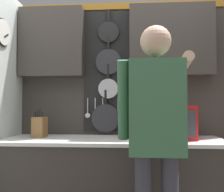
% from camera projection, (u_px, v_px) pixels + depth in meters
% --- Properties ---
extents(base_cabinet_counter, '(2.03, 0.65, 0.90)m').
position_uv_depth(base_cabinet_counter, '(113.00, 188.00, 2.30)').
color(base_cabinet_counter, '#38332D').
rests_on(base_cabinet_counter, ground_plane).
extents(back_wall_unit, '(2.60, 0.20, 2.32)m').
position_uv_depth(back_wall_unit, '(116.00, 81.00, 2.63)').
color(back_wall_unit, '#38332D').
rests_on(back_wall_unit, ground_plane).
extents(microwave, '(0.50, 0.37, 0.31)m').
position_uv_depth(microwave, '(166.00, 122.00, 2.35)').
color(microwave, red).
rests_on(microwave, base_cabinet_counter).
extents(knife_block, '(0.11, 0.15, 0.27)m').
position_uv_depth(knife_block, '(40.00, 127.00, 2.43)').
color(knife_block, brown).
rests_on(knife_block, base_cabinet_counter).
extents(utensil_crock, '(0.13, 0.13, 0.35)m').
position_uv_depth(utensil_crock, '(127.00, 130.00, 2.37)').
color(utensil_crock, white).
rests_on(utensil_crock, base_cabinet_counter).
extents(person, '(0.54, 0.69, 1.77)m').
position_uv_depth(person, '(156.00, 126.00, 1.74)').
color(person, '#383842').
rests_on(person, ground_plane).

